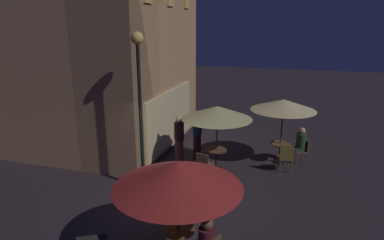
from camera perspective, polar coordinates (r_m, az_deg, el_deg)
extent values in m
plane|color=#292127|center=(9.27, -5.84, -14.41)|extent=(60.00, 60.00, 0.00)
cube|color=tan|center=(13.03, -7.91, 13.12)|extent=(6.42, 2.05, 8.10)
cube|color=tan|center=(12.21, -21.20, 12.02)|extent=(2.05, 6.08, 8.10)
cube|color=beige|center=(12.78, -3.69, 0.43)|extent=(4.49, 0.08, 2.10)
cylinder|color=black|center=(9.39, -8.72, 0.00)|extent=(0.10, 0.10, 4.24)
sphere|color=#FDD363|center=(9.04, -9.33, 13.64)|extent=(0.33, 0.33, 0.33)
cylinder|color=brown|center=(7.10, -2.35, -18.15)|extent=(0.67, 0.67, 0.03)
cylinder|color=black|center=(12.23, 14.60, -6.96)|extent=(0.40, 0.40, 0.03)
cylinder|color=black|center=(12.10, 14.71, -5.52)|extent=(0.06, 0.06, 0.69)
cylinder|color=brown|center=(11.98, 14.83, -3.93)|extent=(0.68, 0.68, 0.03)
cylinder|color=black|center=(11.32, 4.10, -8.35)|extent=(0.40, 0.40, 0.03)
cylinder|color=black|center=(11.19, 4.14, -6.82)|extent=(0.06, 0.06, 0.69)
cylinder|color=brown|center=(11.06, 4.18, -5.10)|extent=(0.69, 0.69, 0.03)
cylinder|color=#473A2A|center=(6.90, -2.38, -15.72)|extent=(0.05, 0.05, 2.12)
cone|color=maroon|center=(6.50, -2.47, -9.33)|extent=(2.55, 2.55, 0.52)
cylinder|color=black|center=(12.22, 14.61, -6.89)|extent=(0.36, 0.36, 0.06)
cylinder|color=#4B3A1C|center=(11.85, 14.97, -2.07)|extent=(0.05, 0.05, 2.22)
cone|color=beige|center=(11.59, 15.32, 2.53)|extent=(2.18, 2.18, 0.37)
cylinder|color=black|center=(11.32, 4.11, -8.28)|extent=(0.36, 0.36, 0.06)
cylinder|color=#453A24|center=(10.93, 4.21, -3.32)|extent=(0.05, 0.05, 2.14)
cone|color=tan|center=(10.66, 4.31, 1.30)|extent=(2.26, 2.26, 0.41)
cylinder|color=brown|center=(11.64, 14.39, -7.04)|extent=(0.03, 0.03, 0.44)
cylinder|color=brown|center=(11.72, 16.07, -7.00)|extent=(0.03, 0.03, 0.44)
cylinder|color=brown|center=(11.32, 14.77, -7.73)|extent=(0.03, 0.03, 0.44)
cylinder|color=brown|center=(11.41, 16.50, -7.69)|extent=(0.03, 0.03, 0.44)
cube|color=brown|center=(11.43, 15.52, -6.26)|extent=(0.54, 0.54, 0.04)
cube|color=brown|center=(11.15, 15.86, -5.39)|extent=(0.16, 0.43, 0.49)
cylinder|color=brown|center=(12.17, 17.40, -6.30)|extent=(0.03, 0.03, 0.42)
cylinder|color=brown|center=(12.46, 16.90, -5.72)|extent=(0.03, 0.03, 0.42)
cylinder|color=brown|center=(12.28, 18.91, -6.23)|extent=(0.03, 0.03, 0.42)
cylinder|color=brown|center=(12.58, 18.38, -5.65)|extent=(0.03, 0.03, 0.42)
cube|color=brown|center=(12.29, 17.99, -4.99)|extent=(0.54, 0.54, 0.04)
cube|color=brown|center=(12.28, 18.92, -4.03)|extent=(0.42, 0.17, 0.39)
cylinder|color=brown|center=(10.89, 1.94, -8.21)|extent=(0.03, 0.03, 0.42)
cylinder|color=brown|center=(10.74, 3.51, -8.61)|extent=(0.03, 0.03, 0.42)
cylinder|color=brown|center=(10.63, 0.98, -8.85)|extent=(0.03, 0.03, 0.42)
cylinder|color=brown|center=(10.47, 2.58, -9.27)|extent=(0.03, 0.03, 0.42)
cube|color=brown|center=(10.58, 2.27, -7.61)|extent=(0.53, 0.53, 0.04)
cube|color=brown|center=(10.35, 1.73, -6.86)|extent=(0.15, 0.42, 0.40)
cylinder|color=#4E1721|center=(6.73, 2.56, -19.85)|extent=(0.33, 0.33, 0.51)
sphere|color=brown|center=(6.53, 2.60, -17.29)|extent=(0.23, 0.23, 0.23)
cube|color=#284031|center=(12.23, 17.39, -4.79)|extent=(0.44, 0.45, 0.14)
cylinder|color=#284031|center=(12.26, 16.58, -5.88)|extent=(0.14, 0.14, 0.49)
cylinder|color=#24432C|center=(12.18, 18.13, -3.51)|extent=(0.35, 0.35, 0.57)
sphere|color=tan|center=(12.06, 18.28, -1.77)|extent=(0.23, 0.23, 0.23)
cylinder|color=#441F23|center=(11.33, -2.18, -5.68)|extent=(0.28, 0.28, 0.98)
cylinder|color=black|center=(11.07, -2.22, -1.90)|extent=(0.33, 0.33, 0.59)
sphere|color=tan|center=(10.95, -2.24, 0.09)|extent=(0.23, 0.23, 0.23)
cylinder|color=black|center=(12.01, 0.88, -4.45)|extent=(0.28, 0.28, 0.96)
cylinder|color=#19284D|center=(11.75, 0.90, -0.85)|extent=(0.33, 0.33, 0.62)
sphere|color=tan|center=(11.64, 0.91, 1.07)|extent=(0.22, 0.22, 0.22)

